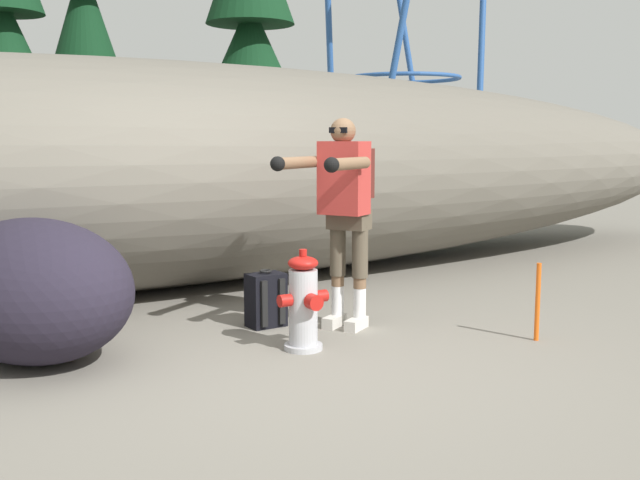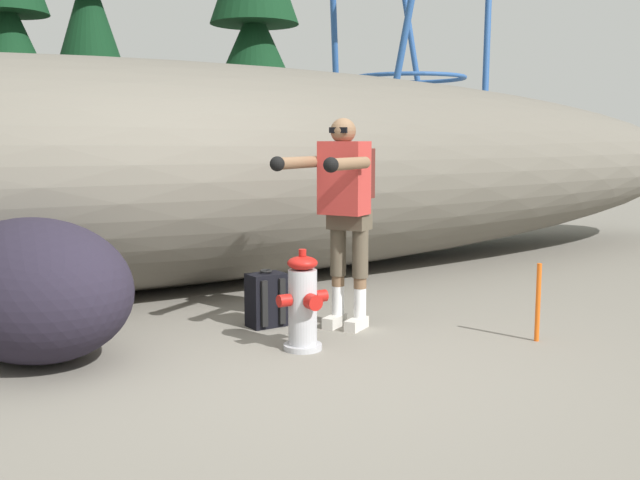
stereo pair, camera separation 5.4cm
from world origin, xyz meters
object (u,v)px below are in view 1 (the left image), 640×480
Objects in this scene: spare_backpack at (266,300)px; survey_stake at (538,302)px; fire_hydrant at (304,304)px; utility_worker at (344,197)px; boulder_large at (34,290)px.

survey_stake reaches higher than spare_backpack.
fire_hydrant is 0.44× the size of utility_worker.
fire_hydrant reaches higher than spare_backpack.
boulder_large reaches higher than survey_stake.
boulder_large is at bearing 157.17° from fire_hydrant.
spare_backpack is 0.78× the size of survey_stake.
spare_backpack is 2.15m from survey_stake.
fire_hydrant is 1.24× the size of survey_stake.
survey_stake is (1.07, -1.06, -0.77)m from utility_worker.
fire_hydrant is at bearing 0.36° from utility_worker.
fire_hydrant is 1.79m from survey_stake.
boulder_large is (-1.72, 0.72, 0.16)m from fire_hydrant.
boulder_large reaches higher than fire_hydrant.
survey_stake is at bearing -23.07° from boulder_large.
boulder_large is at bearing -39.97° from utility_worker.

